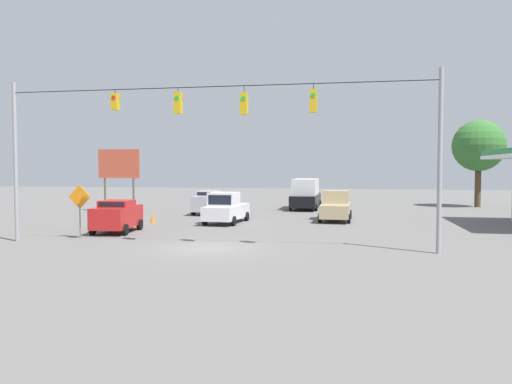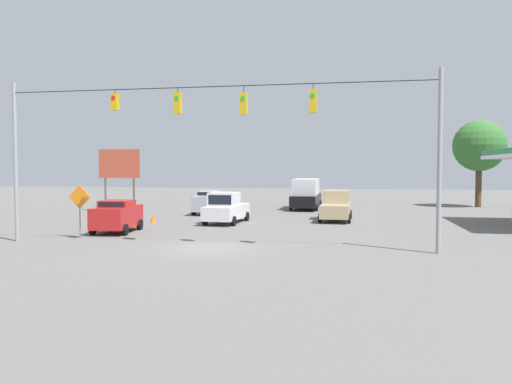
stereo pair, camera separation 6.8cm
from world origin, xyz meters
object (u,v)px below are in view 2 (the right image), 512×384
at_px(overhead_signal_span, 213,136).
at_px(sedan_red_parked_shoulder, 117,216).
at_px(sedan_silver_withflow_far, 209,202).
at_px(traffic_cone_third, 153,218).
at_px(traffic_cone_nearest, 116,227).
at_px(pickup_truck_tan_oncoming_far, 336,207).
at_px(pickup_truck_white_withflow_mid, 226,209).
at_px(box_truck_black_oncoming_deep, 306,194).
at_px(traffic_cone_second, 136,222).
at_px(work_zone_sign, 80,201).
at_px(roadside_billboard, 119,167).
at_px(tree_horizon_left, 479,146).

distance_m(overhead_signal_span, sedan_red_parked_shoulder, 9.17).
distance_m(sedan_silver_withflow_far, traffic_cone_third, 7.22).
bearing_deg(sedan_red_parked_shoulder, sedan_silver_withflow_far, -99.63).
bearing_deg(traffic_cone_nearest, pickup_truck_tan_oncoming_far, -144.52).
distance_m(pickup_truck_white_withflow_mid, box_truck_black_oncoming_deep, 13.70).
distance_m(overhead_signal_span, sedan_silver_withflow_far, 17.66).
height_order(box_truck_black_oncoming_deep, traffic_cone_second, box_truck_black_oncoming_deep).
height_order(overhead_signal_span, work_zone_sign, overhead_signal_span).
bearing_deg(traffic_cone_nearest, traffic_cone_third, -91.93).
bearing_deg(pickup_truck_white_withflow_mid, overhead_signal_span, 100.59).
distance_m(sedan_silver_withflow_far, pickup_truck_white_withflow_mid, 7.00).
bearing_deg(work_zone_sign, traffic_cone_second, -98.39).
bearing_deg(sedan_silver_withflow_far, pickup_truck_white_withflow_mid, 115.26).
relative_size(overhead_signal_span, traffic_cone_nearest, 33.89).
distance_m(traffic_cone_second, roadside_billboard, 12.25).
xyz_separation_m(roadside_billboard, tree_horizon_left, (-31.61, -11.18, 2.05)).
relative_size(pickup_truck_white_withflow_mid, box_truck_black_oncoming_deep, 0.69).
bearing_deg(sedan_silver_withflow_far, traffic_cone_second, 77.12).
distance_m(sedan_silver_withflow_far, tree_horizon_left, 26.72).
distance_m(overhead_signal_span, traffic_cone_third, 12.78).
distance_m(traffic_cone_nearest, traffic_cone_third, 5.16).
bearing_deg(overhead_signal_span, traffic_cone_third, -54.00).
distance_m(sedan_red_parked_shoulder, pickup_truck_white_withflow_mid, 7.78).
relative_size(sedan_red_parked_shoulder, sedan_silver_withflow_far, 0.94).
relative_size(pickup_truck_tan_oncoming_far, sedan_red_parked_shoulder, 1.30).
xyz_separation_m(traffic_cone_third, roadside_billboard, (6.10, -7.54, 3.51)).
xyz_separation_m(pickup_truck_tan_oncoming_far, roadside_billboard, (18.45, -3.76, 2.84)).
bearing_deg(overhead_signal_span, roadside_billboard, -52.66).
bearing_deg(traffic_cone_third, traffic_cone_nearest, 88.07).
distance_m(pickup_truck_tan_oncoming_far, tree_horizon_left, 20.50).
xyz_separation_m(pickup_truck_tan_oncoming_far, box_truck_black_oncoming_deep, (2.96, -9.77, 0.40)).
bearing_deg(box_truck_black_oncoming_deep, work_zone_sign, 64.38).
bearing_deg(tree_horizon_left, box_truck_black_oncoming_deep, 17.78).
xyz_separation_m(pickup_truck_white_withflow_mid, traffic_cone_nearest, (5.22, 5.71, -0.67)).
relative_size(overhead_signal_span, box_truck_black_oncoming_deep, 2.81).
xyz_separation_m(pickup_truck_tan_oncoming_far, work_zone_sign, (13.25, 11.68, 1.01)).
xyz_separation_m(traffic_cone_second, work_zone_sign, (0.79, 5.35, 1.68)).
relative_size(work_zone_sign, tree_horizon_left, 0.34).
height_order(traffic_cone_second, roadside_billboard, roadside_billboard).
bearing_deg(pickup_truck_white_withflow_mid, work_zone_sign, 54.97).
xyz_separation_m(sedan_red_parked_shoulder, tree_horizon_left, (-25.53, -24.06, 4.89)).
distance_m(sedan_silver_withflow_far, traffic_cone_second, 9.72).
height_order(overhead_signal_span, traffic_cone_second, overhead_signal_span).
height_order(sedan_red_parked_shoulder, traffic_cone_nearest, sedan_red_parked_shoulder).
bearing_deg(tree_horizon_left, traffic_cone_second, 39.71).
height_order(traffic_cone_second, traffic_cone_third, same).
xyz_separation_m(traffic_cone_nearest, traffic_cone_second, (-0.07, -2.59, 0.00)).
distance_m(traffic_cone_nearest, roadside_billboard, 14.44).
bearing_deg(tree_horizon_left, traffic_cone_third, 36.26).
xyz_separation_m(overhead_signal_span, pickup_truck_tan_oncoming_far, (-5.42, -13.31, -4.26)).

